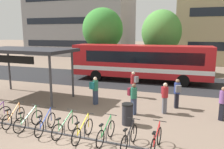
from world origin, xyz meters
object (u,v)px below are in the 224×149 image
object	(u,v)px
commuter_teal_pack_1	(95,89)
commuter_maroon_pack_3	(165,96)
parked_bicycle_green_5	(65,127)
parked_bicycle_yellow_6	(83,131)
transit_shelter	(25,52)
parked_bicycle_green_7	(106,133)
street_tree_0	(103,29)
parked_bicycle_black_8	(129,138)
commuter_navy_pack_0	(223,101)
parked_bicycle_green_3	(29,121)
parked_bicycle_blue_4	(46,124)
commuter_grey_pack_5	(177,92)
city_bus	(139,61)
commuter_grey_pack_6	(134,82)
trash_bin	(127,114)
street_tree_2	(161,32)
parked_bicycle_orange_2	(14,117)
parked_bicycle_red_9	(156,141)
commuter_maroon_pack_2	(133,97)

from	to	relation	value
commuter_teal_pack_1	commuter_maroon_pack_3	bearing A→B (deg)	-61.62
parked_bicycle_green_5	parked_bicycle_yellow_6	bearing A→B (deg)	-89.41
transit_shelter	parked_bicycle_green_7	bearing A→B (deg)	-27.82
street_tree_0	transit_shelter	bearing A→B (deg)	-95.16
parked_bicycle_black_8	commuter_navy_pack_0	world-z (taller)	commuter_navy_pack_0
parked_bicycle_green_3	commuter_maroon_pack_3	world-z (taller)	commuter_maroon_pack_3
parked_bicycle_blue_4	commuter_grey_pack_5	xyz separation A→B (m)	(5.23, 5.19, 0.60)
city_bus	commuter_grey_pack_5	xyz separation A→B (m)	(3.62, -6.54, -0.79)
commuter_grey_pack_6	trash_bin	distance (m)	4.71
city_bus	trash_bin	distance (m)	9.95
parked_bicycle_green_3	parked_bicycle_black_8	xyz separation A→B (m)	(4.73, -0.16, 0.00)
parked_bicycle_green_7	trash_bin	xyz separation A→B (m)	(0.35, 1.96, 0.13)
parked_bicycle_green_3	commuter_navy_pack_0	bearing A→B (deg)	-57.24
street_tree_2	trash_bin	bearing A→B (deg)	-88.66
parked_bicycle_black_8	transit_shelter	world-z (taller)	transit_shelter
parked_bicycle_orange_2	parked_bicycle_yellow_6	bearing A→B (deg)	-102.24
parked_bicycle_blue_4	parked_bicycle_red_9	bearing A→B (deg)	-94.78
parked_bicycle_green_7	parked_bicycle_black_8	world-z (taller)	same
parked_bicycle_yellow_6	parked_bicycle_green_3	bearing A→B (deg)	89.95
parked_bicycle_green_5	parked_bicycle_yellow_6	size ratio (longest dim) A/B	0.99
parked_bicycle_red_9	street_tree_0	bearing A→B (deg)	32.67
parked_bicycle_green_5	trash_bin	size ratio (longest dim) A/B	1.66
parked_bicycle_blue_4	street_tree_0	size ratio (longest dim) A/B	0.25
commuter_navy_pack_0	commuter_maroon_pack_3	distance (m)	2.82
parked_bicycle_green_7	commuter_grey_pack_6	bearing A→B (deg)	8.61
commuter_navy_pack_0	trash_bin	size ratio (longest dim) A/B	1.66
parked_bicycle_black_8	parked_bicycle_red_9	distance (m)	1.01
parked_bicycle_red_9	transit_shelter	bearing A→B (deg)	70.35
parked_bicycle_black_8	commuter_teal_pack_1	xyz separation A→B (m)	(-3.27, 4.37, 0.60)
commuter_grey_pack_5	commuter_navy_pack_0	bearing A→B (deg)	-133.72
commuter_teal_pack_1	commuter_grey_pack_5	size ratio (longest dim) A/B	1.00
parked_bicycle_black_8	transit_shelter	xyz separation A→B (m)	(-8.16, 4.31, 2.69)
parked_bicycle_green_5	parked_bicycle_blue_4	bearing A→B (deg)	99.36
parked_bicycle_green_3	commuter_grey_pack_6	bearing A→B (deg)	-19.25
transit_shelter	commuter_grey_pack_5	world-z (taller)	transit_shelter
parked_bicycle_blue_4	parked_bicycle_green_5	bearing A→B (deg)	-93.92
commuter_navy_pack_0	parked_bicycle_green_7	bearing A→B (deg)	-23.81
parked_bicycle_green_3	parked_bicycle_red_9	bearing A→B (deg)	-83.27
city_bus	trash_bin	size ratio (longest dim) A/B	11.74
city_bus	commuter_maroon_pack_3	xyz separation A→B (m)	(3.03, -7.61, -0.80)
commuter_maroon_pack_2	commuter_grey_pack_6	world-z (taller)	commuter_grey_pack_6
parked_bicycle_blue_4	commuter_grey_pack_6	distance (m)	7.02
commuter_maroon_pack_3	commuter_navy_pack_0	bearing A→B (deg)	68.81
commuter_maroon_pack_3	street_tree_0	size ratio (longest dim) A/B	0.24
commuter_grey_pack_5	street_tree_0	bearing A→B (deg)	22.94
parked_bicycle_green_7	commuter_maroon_pack_3	size ratio (longest dim) A/B	1.02
parked_bicycle_green_3	transit_shelter	distance (m)	6.02
parked_bicycle_black_8	parked_bicycle_green_7	bearing A→B (deg)	89.43
commuter_navy_pack_0	commuter_maroon_pack_2	distance (m)	4.43
transit_shelter	commuter_grey_pack_6	bearing A→B (deg)	22.01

